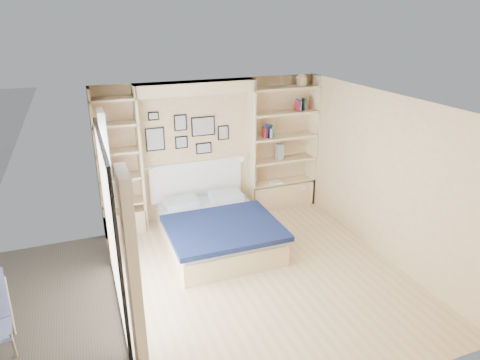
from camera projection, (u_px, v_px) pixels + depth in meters
name	position (u px, v px, depth m)	size (l,w,h in m)	color
ground	(260.00, 275.00, 6.20)	(4.50, 4.50, 0.00)	#D3B77E
room_shell	(203.00, 174.00, 7.00)	(4.50, 4.50, 4.50)	#D4B780
bed	(217.00, 229.00, 6.94)	(1.71, 2.22, 1.07)	beige
photo_gallery	(187.00, 133.00, 7.40)	(1.48, 0.02, 0.82)	black
reading_lamps	(200.00, 164.00, 7.44)	(1.92, 0.12, 0.15)	silver
shelf_decor	(272.00, 123.00, 7.75)	(3.53, 0.23, 2.03)	#A51E1E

